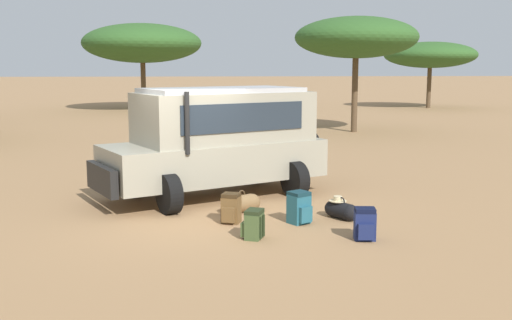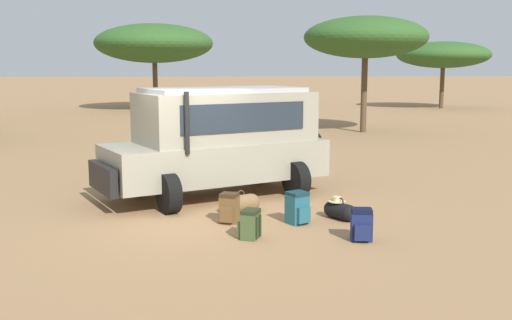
% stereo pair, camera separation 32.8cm
% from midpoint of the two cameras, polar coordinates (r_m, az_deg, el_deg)
% --- Properties ---
extents(ground_plane, '(320.00, 320.00, 0.00)m').
position_cam_midpoint_polar(ground_plane, '(11.88, -7.16, -5.34)').
color(ground_plane, '#9E754C').
extents(safari_vehicle, '(5.36, 3.90, 2.44)m').
position_cam_midpoint_polar(safari_vehicle, '(13.43, -4.27, 1.99)').
color(safari_vehicle, gray).
rests_on(safari_vehicle, ground_plane).
extents(backpack_beside_front_wheel, '(0.47, 0.50, 0.60)m').
position_cam_midpoint_polar(backpack_beside_front_wheel, '(11.22, 3.31, -4.58)').
color(backpack_beside_front_wheel, '#235B6B').
rests_on(backpack_beside_front_wheel, ground_plane).
extents(backpack_cluster_center, '(0.40, 0.43, 0.57)m').
position_cam_midpoint_polar(backpack_cluster_center, '(11.25, -3.24, -4.64)').
color(backpack_cluster_center, brown).
rests_on(backpack_cluster_center, ground_plane).
extents(backpack_near_rear_wheel, '(0.38, 0.41, 0.55)m').
position_cam_midpoint_polar(backpack_near_rear_wheel, '(10.30, 9.43, -6.08)').
color(backpack_near_rear_wheel, navy).
rests_on(backpack_near_rear_wheel, ground_plane).
extents(backpack_outermost, '(0.43, 0.44, 0.51)m').
position_cam_midpoint_polar(backpack_outermost, '(10.25, -1.16, -6.16)').
color(backpack_outermost, '#42562D').
rests_on(backpack_outermost, ground_plane).
extents(duffel_bag_low_black_case, '(0.57, 0.70, 0.43)m').
position_cam_midpoint_polar(duffel_bag_low_black_case, '(11.66, 7.32, -4.75)').
color(duffel_bag_low_black_case, black).
rests_on(duffel_bag_low_black_case, ground_plane).
extents(duffel_bag_soft_canvas, '(0.79, 0.57, 0.45)m').
position_cam_midpoint_polar(duffel_bag_soft_canvas, '(12.07, -2.17, -4.18)').
color(duffel_bag_soft_canvas, brown).
rests_on(duffel_bag_soft_canvas, ground_plane).
extents(acacia_tree_centre_back, '(7.84, 8.54, 5.70)m').
position_cam_midpoint_polar(acacia_tree_centre_back, '(41.12, -11.01, 10.85)').
color(acacia_tree_centre_back, brown).
rests_on(acacia_tree_centre_back, ground_plane).
extents(acacia_tree_right_mid, '(5.38, 5.35, 5.06)m').
position_cam_midpoint_polar(acacia_tree_right_mid, '(27.01, 9.17, 11.43)').
color(acacia_tree_right_mid, brown).
rests_on(acacia_tree_right_mid, ground_plane).
extents(acacia_tree_far_right, '(6.44, 5.78, 4.59)m').
position_cam_midpoint_polar(acacia_tree_far_right, '(43.86, 16.07, 9.59)').
color(acacia_tree_far_right, brown).
rests_on(acacia_tree_far_right, ground_plane).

